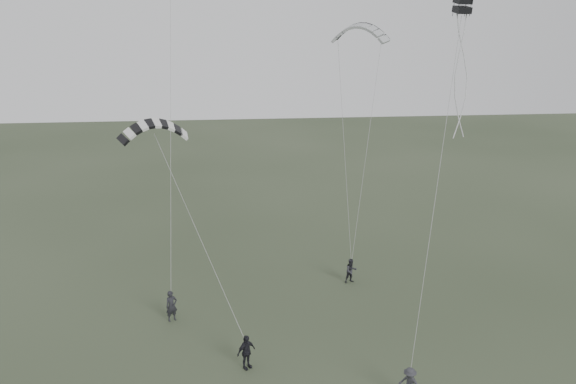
{
  "coord_description": "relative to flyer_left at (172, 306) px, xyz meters",
  "views": [
    {
      "loc": [
        -2.03,
        -23.93,
        16.27
      ],
      "look_at": [
        0.95,
        5.31,
        7.13
      ],
      "focal_mm": 35.0,
      "sensor_mm": 36.0,
      "label": 1
    }
  ],
  "objects": [
    {
      "name": "flyer_far",
      "position": [
        11.13,
        -8.0,
        -0.11
      ],
      "size": [
        1.14,
        1.14,
        1.59
      ],
      "primitive_type": "imported",
      "rotation": [
        0.0,
        0.0,
        -0.78
      ],
      "color": "#2C2C31",
      "rests_on": "ground"
    },
    {
      "name": "kite_pale_large",
      "position": [
        11.89,
        7.77,
        14.9
      ],
      "size": [
        3.73,
        3.22,
        1.72
      ],
      "primitive_type": null,
      "rotation": [
        0.25,
        0.0,
        -0.64
      ],
      "color": "#A1A3A5",
      "rests_on": "flyer_right"
    },
    {
      "name": "flyer_center",
      "position": [
        4.01,
        -4.92,
        -0.01
      ],
      "size": [
        1.09,
        0.96,
        1.77
      ],
      "primitive_type": "imported",
      "rotation": [
        0.0,
        0.0,
        0.63
      ],
      "color": "black",
      "rests_on": "ground"
    },
    {
      "name": "ground",
      "position": [
        5.67,
        -4.57,
        -0.9
      ],
      "size": [
        140.0,
        140.0,
        0.0
      ],
      "primitive_type": "plane",
      "color": "#2D3824",
      "rests_on": "ground"
    },
    {
      "name": "flyer_right",
      "position": [
        10.97,
        3.65,
        -0.09
      ],
      "size": [
        0.92,
        0.79,
        1.61
      ],
      "primitive_type": "imported",
      "rotation": [
        0.0,
        0.0,
        0.26
      ],
      "color": "#24252A",
      "rests_on": "ground"
    },
    {
      "name": "flyer_left",
      "position": [
        0.0,
        0.0,
        0.0
      ],
      "size": [
        0.78,
        0.68,
        1.8
      ],
      "primitive_type": "imported",
      "rotation": [
        0.0,
        0.0,
        0.47
      ],
      "color": "black",
      "rests_on": "ground"
    },
    {
      "name": "kite_box",
      "position": [
        14.95,
        -0.89,
        15.97
      ],
      "size": [
        0.79,
        0.88,
        0.85
      ],
      "primitive_type": null,
      "rotation": [
        0.16,
        0.0,
        0.1
      ],
      "color": "black",
      "rests_on": "flyer_far"
    },
    {
      "name": "kite_striped",
      "position": [
        -0.26,
        -0.12,
        10.32
      ],
      "size": [
        3.64,
        2.32,
        1.51
      ],
      "primitive_type": null,
      "rotation": [
        0.31,
        0.0,
        0.35
      ],
      "color": "black",
      "rests_on": "flyer_center"
    }
  ]
}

